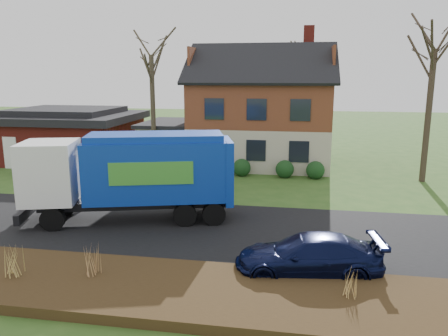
# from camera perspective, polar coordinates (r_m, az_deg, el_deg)

# --- Properties ---
(ground) EXTENTS (120.00, 120.00, 0.00)m
(ground) POSITION_cam_1_polar(r_m,az_deg,el_deg) (17.79, -5.61, -7.88)
(ground) COLOR #2D511B
(ground) RESTS_ON ground
(road) EXTENTS (80.00, 7.00, 0.02)m
(road) POSITION_cam_1_polar(r_m,az_deg,el_deg) (17.79, -5.61, -7.85)
(road) COLOR black
(road) RESTS_ON ground
(mulch_verge) EXTENTS (80.00, 3.50, 0.30)m
(mulch_verge) POSITION_cam_1_polar(r_m,az_deg,el_deg) (13.12, -11.90, -14.98)
(mulch_verge) COLOR #312110
(mulch_verge) RESTS_ON ground
(main_house) EXTENTS (12.95, 8.95, 9.26)m
(main_house) POSITION_cam_1_polar(r_m,az_deg,el_deg) (30.24, 3.98, 8.23)
(main_house) COLOR #BDB098
(main_house) RESTS_ON ground
(ranch_house) EXTENTS (9.80, 8.20, 3.70)m
(ranch_house) POSITION_cam_1_polar(r_m,az_deg,el_deg) (33.72, -19.76, 4.17)
(ranch_house) COLOR maroon
(ranch_house) RESTS_ON ground
(garbage_truck) EXTENTS (8.93, 4.53, 3.70)m
(garbage_truck) POSITION_cam_1_polar(r_m,az_deg,el_deg) (18.48, -11.65, -0.43)
(garbage_truck) COLOR black
(garbage_truck) RESTS_ON ground
(silver_sedan) EXTENTS (4.64, 2.54, 1.45)m
(silver_sedan) POSITION_cam_1_polar(r_m,az_deg,el_deg) (23.86, -13.02, -1.13)
(silver_sedan) COLOR #A9ACB1
(silver_sedan) RESTS_ON ground
(navy_wagon) EXTENTS (4.66, 2.40, 1.29)m
(navy_wagon) POSITION_cam_1_polar(r_m,az_deg,el_deg) (13.82, 10.92, -11.20)
(navy_wagon) COLOR black
(navy_wagon) RESTS_ON ground
(tree_front_west) EXTENTS (3.39, 3.39, 10.08)m
(tree_front_west) POSITION_cam_1_polar(r_m,az_deg,el_deg) (28.10, -9.58, 16.53)
(tree_front_west) COLOR #413727
(tree_front_west) RESTS_ON ground
(tree_front_east) EXTENTS (3.83, 3.83, 10.63)m
(tree_front_east) POSITION_cam_1_polar(r_m,az_deg,el_deg) (27.25, 26.07, 16.37)
(tree_front_east) COLOR #3D3024
(tree_front_east) RESTS_ON ground
(tree_back) EXTENTS (3.19, 3.19, 10.10)m
(tree_back) POSITION_cam_1_polar(r_m,az_deg,el_deg) (37.69, 10.43, 15.52)
(tree_back) COLOR #46382A
(tree_back) RESTS_ON ground
(grass_clump_west) EXTENTS (0.36, 0.30, 0.96)m
(grass_clump_west) POSITION_cam_1_polar(r_m,az_deg,el_deg) (14.31, -25.73, -10.83)
(grass_clump_west) COLOR tan
(grass_clump_west) RESTS_ON mulch_verge
(grass_clump_mid) EXTENTS (0.32, 0.27, 0.90)m
(grass_clump_mid) POSITION_cam_1_polar(r_m,az_deg,el_deg) (13.60, -16.76, -11.44)
(grass_clump_mid) COLOR #AC7E4C
(grass_clump_mid) RESTS_ON mulch_verge
(grass_clump_east) EXTENTS (0.30, 0.25, 0.76)m
(grass_clump_east) POSITION_cam_1_polar(r_m,az_deg,el_deg) (12.35, 16.24, -14.25)
(grass_clump_east) COLOR tan
(grass_clump_east) RESTS_ON mulch_verge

